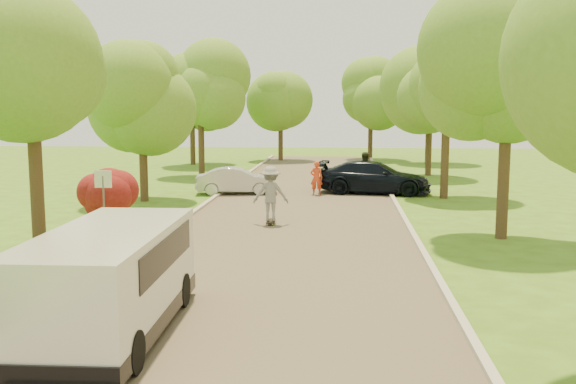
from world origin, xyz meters
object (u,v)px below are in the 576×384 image
(street_sign, at_px, (103,190))
(person_striped, at_px, (316,178))
(dark_sedan, at_px, (374,177))
(longboard, at_px, (271,221))
(minivan, at_px, (110,279))
(skateboarder, at_px, (271,194))
(silver_sedan, at_px, (237,181))
(person_olive, at_px, (364,171))

(street_sign, height_order, person_striped, street_sign)
(dark_sedan, bearing_deg, longboard, 162.13)
(minivan, bearing_deg, longboard, 80.12)
(minivan, height_order, longboard, minivan)
(street_sign, xyz_separation_m, dark_sedan, (9.10, 11.39, -0.78))
(skateboarder, bearing_deg, street_sign, 27.31)
(street_sign, relative_size, longboard, 2.16)
(person_striped, bearing_deg, longboard, 78.03)
(minivan, height_order, skateboarder, skateboarder)
(minivan, bearing_deg, skateboarder, 80.12)
(dark_sedan, height_order, person_striped, person_striped)
(minivan, xyz_separation_m, skateboarder, (1.71, 11.33, 0.07))
(silver_sedan, xyz_separation_m, longboard, (2.51, -7.80, -0.53))
(street_sign, relative_size, person_striped, 1.35)
(dark_sedan, distance_m, longboard, 9.47)
(dark_sedan, xyz_separation_m, skateboarder, (-4.09, -8.51, 0.32))
(silver_sedan, xyz_separation_m, dark_sedan, (6.60, 0.71, 0.15))
(street_sign, distance_m, person_olive, 15.22)
(street_sign, distance_m, longboard, 5.96)
(street_sign, height_order, silver_sedan, street_sign)
(minivan, xyz_separation_m, dark_sedan, (5.80, 19.84, -0.25))
(silver_sedan, relative_size, person_striped, 2.39)
(street_sign, bearing_deg, longboard, 29.89)
(street_sign, xyz_separation_m, minivan, (3.30, -8.45, -0.53))
(dark_sedan, xyz_separation_m, person_striped, (-2.76, -0.79, 0.02))
(silver_sedan, relative_size, person_olive, 2.00)
(minivan, height_order, dark_sedan, minivan)
(longboard, distance_m, person_olive, 10.33)
(silver_sedan, xyz_separation_m, skateboarder, (2.51, -7.80, 0.47))
(silver_sedan, bearing_deg, street_sign, 159.12)
(longboard, distance_m, skateboarder, 0.99)
(street_sign, bearing_deg, dark_sedan, 51.39)
(street_sign, relative_size, person_olive, 1.13)
(longboard, xyz_separation_m, person_striped, (1.33, 7.73, 0.70))
(skateboarder, relative_size, person_striped, 1.21)
(minivan, distance_m, longboard, 11.49)
(dark_sedan, bearing_deg, person_olive, 29.99)
(minivan, distance_m, dark_sedan, 20.67)
(silver_sedan, relative_size, longboard, 3.82)
(longboard, bearing_deg, person_olive, -113.26)
(person_striped, height_order, person_olive, person_olive)
(street_sign, relative_size, skateboarder, 1.12)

